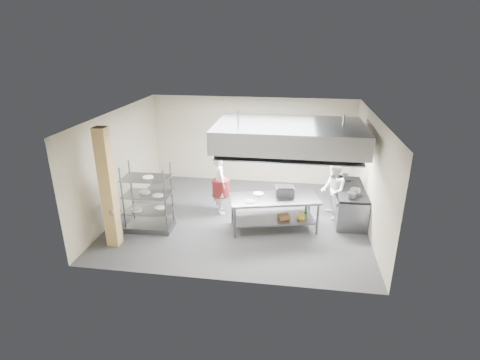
# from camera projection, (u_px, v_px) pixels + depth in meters

# --- Properties ---
(floor) EXTENTS (7.00, 7.00, 0.00)m
(floor) POSITION_uv_depth(u_px,v_px,m) (240.00, 217.00, 10.82)
(floor) COLOR #2A2A2C
(floor) RESTS_ON ground
(ceiling) EXTENTS (7.00, 7.00, 0.00)m
(ceiling) POSITION_uv_depth(u_px,v_px,m) (240.00, 114.00, 9.74)
(ceiling) COLOR silver
(ceiling) RESTS_ON wall_back
(wall_back) EXTENTS (7.00, 0.00, 7.00)m
(wall_back) POSITION_uv_depth(u_px,v_px,m) (252.00, 140.00, 13.05)
(wall_back) COLOR #ACA188
(wall_back) RESTS_ON ground
(wall_left) EXTENTS (0.00, 6.00, 6.00)m
(wall_left) POSITION_uv_depth(u_px,v_px,m) (120.00, 163.00, 10.76)
(wall_left) COLOR #ACA188
(wall_left) RESTS_ON ground
(wall_right) EXTENTS (0.00, 6.00, 6.00)m
(wall_right) POSITION_uv_depth(u_px,v_px,m) (372.00, 175.00, 9.81)
(wall_right) COLOR #ACA188
(wall_right) RESTS_ON ground
(column) EXTENTS (0.30, 0.30, 3.00)m
(column) POSITION_uv_depth(u_px,v_px,m) (108.00, 189.00, 8.92)
(column) COLOR tan
(column) RESTS_ON floor
(exhaust_hood) EXTENTS (4.00, 2.50, 0.60)m
(exhaust_hood) POSITION_uv_depth(u_px,v_px,m) (289.00, 135.00, 10.15)
(exhaust_hood) COLOR gray
(exhaust_hood) RESTS_ON ceiling
(hood_strip_a) EXTENTS (1.60, 0.12, 0.04)m
(hood_strip_a) POSITION_uv_depth(u_px,v_px,m) (256.00, 145.00, 10.39)
(hood_strip_a) COLOR white
(hood_strip_a) RESTS_ON exhaust_hood
(hood_strip_b) EXTENTS (1.60, 0.12, 0.04)m
(hood_strip_b) POSITION_uv_depth(u_px,v_px,m) (322.00, 148.00, 10.14)
(hood_strip_b) COLOR white
(hood_strip_b) RESTS_ON exhaust_hood
(wall_shelf) EXTENTS (1.50, 0.28, 0.04)m
(wall_shelf) POSITION_uv_depth(u_px,v_px,m) (305.00, 144.00, 12.66)
(wall_shelf) COLOR gray
(wall_shelf) RESTS_ON wall_back
(island) EXTENTS (2.50, 1.50, 0.91)m
(island) POSITION_uv_depth(u_px,v_px,m) (274.00, 213.00, 10.06)
(island) COLOR gray
(island) RESTS_ON floor
(island_worktop) EXTENTS (2.50, 1.50, 0.06)m
(island_worktop) POSITION_uv_depth(u_px,v_px,m) (274.00, 199.00, 9.91)
(island_worktop) COLOR gray
(island_worktop) RESTS_ON island
(island_undershelf) EXTENTS (2.30, 1.36, 0.04)m
(island_undershelf) POSITION_uv_depth(u_px,v_px,m) (274.00, 218.00, 10.12)
(island_undershelf) COLOR gray
(island_undershelf) RESTS_ON island
(pass_rack) EXTENTS (1.25, 0.76, 1.83)m
(pass_rack) POSITION_uv_depth(u_px,v_px,m) (148.00, 198.00, 9.87)
(pass_rack) COLOR slate
(pass_rack) RESTS_ON floor
(cooking_range) EXTENTS (0.80, 2.00, 0.84)m
(cooking_range) POSITION_uv_depth(u_px,v_px,m) (348.00, 204.00, 10.71)
(cooking_range) COLOR slate
(cooking_range) RESTS_ON floor
(range_top) EXTENTS (0.78, 1.96, 0.06)m
(range_top) POSITION_uv_depth(u_px,v_px,m) (350.00, 189.00, 10.55)
(range_top) COLOR black
(range_top) RESTS_ON cooking_range
(chef_head) EXTENTS (0.69, 0.78, 1.80)m
(chef_head) POSITION_uv_depth(u_px,v_px,m) (219.00, 184.00, 10.85)
(chef_head) COLOR white
(chef_head) RESTS_ON floor
(chef_line) EXTENTS (0.71, 0.87, 1.68)m
(chef_line) POSITION_uv_depth(u_px,v_px,m) (333.00, 190.00, 10.55)
(chef_line) COLOR white
(chef_line) RESTS_ON floor
(chef_plating) EXTENTS (0.84, 1.18, 1.85)m
(chef_plating) POSITION_uv_depth(u_px,v_px,m) (113.00, 205.00, 9.43)
(chef_plating) COLOR white
(chef_plating) RESTS_ON floor
(griddle) EXTENTS (0.54, 0.45, 0.24)m
(griddle) POSITION_uv_depth(u_px,v_px,m) (285.00, 191.00, 10.00)
(griddle) COLOR slate
(griddle) RESTS_ON island_worktop
(wicker_basket) EXTENTS (0.35, 0.31, 0.13)m
(wicker_basket) POSITION_uv_depth(u_px,v_px,m) (284.00, 217.00, 10.02)
(wicker_basket) COLOR olive
(wicker_basket) RESTS_ON island_undershelf
(stockpot) EXTENTS (0.26, 0.26, 0.18)m
(stockpot) POSITION_uv_depth(u_px,v_px,m) (355.00, 192.00, 10.06)
(stockpot) COLOR gray
(stockpot) RESTS_ON range_top
(plate_stack) EXTENTS (0.28, 0.28, 0.05)m
(plate_stack) POSITION_uv_depth(u_px,v_px,m) (149.00, 209.00, 9.99)
(plate_stack) COLOR white
(plate_stack) RESTS_ON pass_rack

